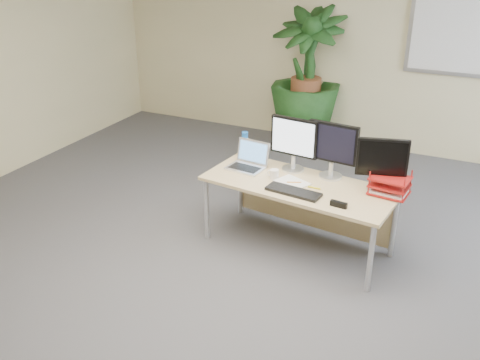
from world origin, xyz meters
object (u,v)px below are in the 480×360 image
at_px(floor_plant, 306,91).
at_px(monitor_right, 332,147).
at_px(monitor_left, 294,141).
at_px(laptop, 249,161).
at_px(desk, 303,193).

bearing_deg(floor_plant, monitor_right, -65.81).
xyz_separation_m(monitor_left, laptop, (-0.40, -0.11, -0.23)).
xyz_separation_m(monitor_right, laptop, (-0.76, -0.11, -0.23)).
bearing_deg(monitor_left, floor_plant, 106.36).
bearing_deg(monitor_left, laptop, -164.45).
distance_m(floor_plant, monitor_left, 2.40).
bearing_deg(monitor_right, monitor_left, 179.22).
bearing_deg(laptop, monitor_left, 15.55).
bearing_deg(laptop, floor_plant, 96.51).
bearing_deg(laptop, monitor_right, 7.97).
height_order(monitor_left, monitor_right, monitor_right).
height_order(desk, laptop, laptop).
distance_m(desk, monitor_right, 0.49).
relative_size(desk, laptop, 4.87).
relative_size(desk, floor_plant, 1.16).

